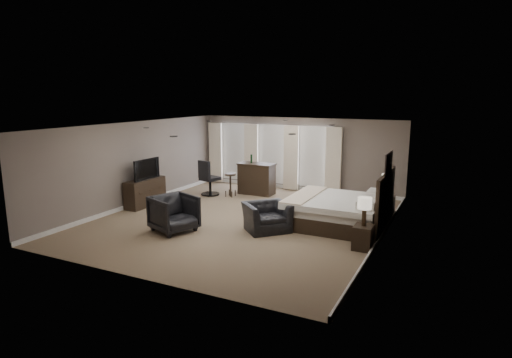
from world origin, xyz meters
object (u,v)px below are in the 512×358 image
at_px(lamp_far, 387,185).
at_px(armchair_far, 174,212).
at_px(bar_counter, 257,179).
at_px(bed, 342,198).
at_px(lamp_near, 364,212).
at_px(bar_stool_right, 259,180).
at_px(armchair_near, 267,212).
at_px(desk_chair, 210,178).
at_px(nightstand_far, 386,206).
at_px(tv, 144,177).
at_px(bar_stool_left, 230,185).
at_px(nightstand_near, 363,237).
at_px(dresser, 145,192).

relative_size(lamp_far, armchair_far, 0.62).
bearing_deg(bar_counter, bed, -32.74).
distance_m(lamp_near, bar_stool_right, 6.21).
xyz_separation_m(lamp_near, bar_counter, (-4.51, 3.78, -0.32)).
relative_size(armchair_near, desk_chair, 0.90).
height_order(nightstand_far, desk_chair, desk_chair).
relative_size(tv, armchair_near, 1.01).
bearing_deg(lamp_near, desk_chair, 153.47).
bearing_deg(bed, bar_stool_left, 159.46).
xyz_separation_m(lamp_far, bar_stool_right, (-4.59, 1.27, -0.49)).
distance_m(bar_stool_right, desk_chair, 1.79).
bearing_deg(bar_stool_left, desk_chair, -171.71).
relative_size(armchair_near, bar_counter, 0.88).
bearing_deg(armchair_near, lamp_far, 0.80).
distance_m(nightstand_near, nightstand_far, 2.90).
height_order(bed, nightstand_near, bed).
distance_m(nightstand_far, desk_chair, 5.88).
bearing_deg(nightstand_far, dresser, -163.30).
bearing_deg(bar_counter, desk_chair, -148.19).
relative_size(bar_stool_right, desk_chair, 0.69).
height_order(nightstand_near, lamp_near, lamp_near).
height_order(lamp_near, lamp_far, lamp_far).
bearing_deg(bar_stool_right, bar_stool_left, -115.95).
xyz_separation_m(armchair_near, armchair_far, (-2.09, -1.09, 0.03)).
xyz_separation_m(armchair_far, bar_stool_right, (-0.01, 5.00, -0.09)).
distance_m(lamp_far, armchair_near, 3.66).
relative_size(dresser, armchair_near, 1.32).
bearing_deg(desk_chair, dresser, 79.42).
bearing_deg(bar_stool_right, lamp_far, -15.44).
bearing_deg(nightstand_near, armchair_near, 174.13).
distance_m(lamp_near, armchair_far, 4.67).
bearing_deg(armchair_near, bar_stool_left, 87.62).
xyz_separation_m(lamp_far, armchair_far, (-4.58, -3.73, -0.40)).
distance_m(bed, nightstand_far, 1.76).
relative_size(bed, tv, 2.16).
bearing_deg(bar_stool_left, nightstand_far, -1.56).
height_order(tv, armchair_far, armchair_far).
relative_size(dresser, tv, 1.31).
distance_m(lamp_near, tv, 6.97).
bearing_deg(dresser, bar_counter, 50.81).
height_order(nightstand_far, bar_stool_right, bar_stool_right).
height_order(bar_stool_right, desk_chair, desk_chair).
xyz_separation_m(dresser, bar_stool_right, (2.33, 3.34, 0.00)).
bearing_deg(nightstand_far, tv, -163.30).
height_order(lamp_far, bar_stool_left, lamp_far).
relative_size(bed, bar_stool_left, 2.99).
height_order(bed, lamp_near, bed).
distance_m(nightstand_near, armchair_near, 2.52).
xyz_separation_m(nightstand_near, lamp_near, (0.00, 0.00, 0.59)).
distance_m(tv, bar_stool_left, 2.89).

